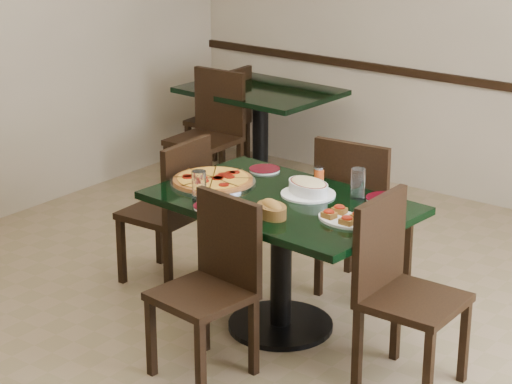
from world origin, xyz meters
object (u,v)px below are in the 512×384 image
Objects in this scene: chair_left at (173,204)px; pepperoni_pizza at (213,180)px; back_chair_left at (225,115)px; bread_basket at (272,209)px; chair_far at (359,209)px; back_table at (260,117)px; chair_right at (398,282)px; back_chair_near at (211,128)px; lasagna_casserole at (308,187)px; bruschetta_platter at (343,217)px; main_table at (281,231)px; chair_near at (214,277)px.

chair_left reaches higher than pepperoni_pizza.
bread_basket is at bearing 41.14° from back_chair_left.
back_table is at bearing -43.66° from chair_far.
back_chair_left is at bearing 176.83° from back_table.
chair_right is (0.66, -0.72, -0.02)m from chair_far.
back_chair_near reaches higher than bread_basket.
lasagna_casserole is at bearing -44.64° from back_table.
back_chair_near is (-0.09, -0.50, 0.01)m from back_table.
back_chair_near is 3.11× the size of lasagna_casserole.
back_table is 2.45× the size of pepperoni_pizza.
bruschetta_platter reaches higher than back_table.
chair_right is 0.80m from lasagna_casserole.
back_table is 2.88m from bruschetta_platter.
back_chair_left is at bearing 139.51° from main_table.
back_chair_near is 2.00× the size of pepperoni_pizza.
chair_left is at bearing 149.21° from chair_near.
lasagna_casserole is 1.32× the size of bread_basket.
chair_left is at bearing 28.65° from back_chair_left.
chair_left is (-0.98, -0.50, -0.04)m from chair_far.
chair_right is 1.99× the size of pepperoni_pizza.
back_chair_left is at bearing 156.72° from lasagna_casserole.
main_table is 4.33× the size of bruschetta_platter.
pepperoni_pizza is 0.89m from bruschetta_platter.
bread_basket is 0.36m from bruschetta_platter.
main_table is 0.48m from bruschetta_platter.
chair_far is 3.16× the size of lasagna_casserole.
back_chair_near is at bearing -30.81° from chair_far.
main_table is 1.50× the size of chair_right.
chair_right is at bearing -4.89° from pepperoni_pizza.
bruschetta_platter is (2.42, -2.06, 0.30)m from back_chair_left.
chair_right reaches higher than chair_left.
lasagna_casserole is at bearing 69.39° from chair_right.
back_chair_left is 2.53m from pepperoni_pizza.
chair_far is 4.18× the size of bread_basket.
chair_right reaches higher than back_table.
back_table is at bearing 129.50° from chair_near.
chair_near is 0.77m from lasagna_casserole.
back_table is 2.28m from pepperoni_pizza.
main_table is at bearing 96.87° from chair_near.
chair_far is at bearing -27.32° from back_chair_near.
main_table is 0.50m from pepperoni_pizza.
chair_left is at bearing 177.87° from main_table.
chair_near is at bearing -50.43° from pepperoni_pizza.
chair_right is at bearing 127.11° from chair_far.
main_table is at bearing 42.84° from back_chair_left.
back_table is 1.36× the size of back_chair_left.
bruschetta_platter is at bearing -42.35° from back_table.
back_table is 1.23× the size of chair_right.
chair_left is 2.20m from back_chair_left.
chair_far is (1.72, -1.35, 0.02)m from back_table.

